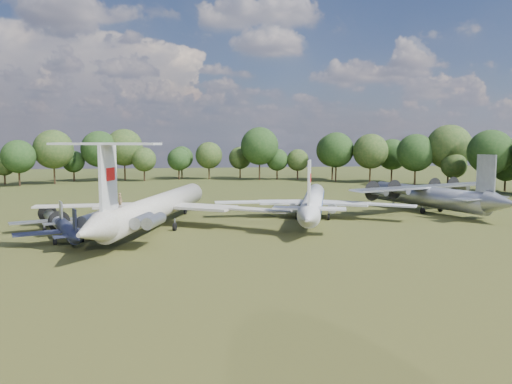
{
  "coord_description": "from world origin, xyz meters",
  "views": [
    {
      "loc": [
        -0.8,
        -76.84,
        13.12
      ],
      "look_at": [
        10.0,
        -1.84,
        5.0
      ],
      "focal_mm": 35.0,
      "sensor_mm": 36.0,
      "label": 1
    }
  ],
  "objects": [
    {
      "name": "small_prop_northwest",
      "position": [
        -19.29,
        -2.82,
        1.19
      ],
      "size": [
        17.28,
        19.61,
        2.39
      ],
      "primitive_type": null,
      "rotation": [
        0.0,
        0.0,
        0.39
      ],
      "color": "#A4A6AC",
      "rests_on": "ground"
    },
    {
      "name": "ground",
      "position": [
        0.0,
        0.0,
        0.0
      ],
      "size": [
        300.0,
        300.0,
        0.0
      ],
      "primitive_type": "plane",
      "color": "#233B13",
      "rests_on": "ground"
    },
    {
      "name": "an12_transport",
      "position": [
        42.34,
        6.48,
        2.31
      ],
      "size": [
        41.59,
        43.79,
        4.62
      ],
      "primitive_type": null,
      "rotation": [
        0.0,
        0.0,
        0.35
      ],
      "color": "#989B9F",
      "rests_on": "ground"
    },
    {
      "name": "il62_airliner",
      "position": [
        -4.53,
        -2.88,
        2.48
      ],
      "size": [
        51.58,
        59.5,
        4.96
      ],
      "primitive_type": null,
      "rotation": [
        0.0,
        0.0,
        -0.29
      ],
      "color": "silver",
      "rests_on": "ground"
    },
    {
      "name": "person_on_il62",
      "position": [
        -8.44,
        -16.21,
        5.84
      ],
      "size": [
        0.76,
        0.73,
        1.75
      ],
      "primitive_type": "imported",
      "rotation": [
        0.0,
        0.0,
        2.44
      ],
      "color": "#906D49",
      "rests_on": "il62_airliner"
    },
    {
      "name": "tu104_jet",
      "position": [
        20.04,
        2.12,
        2.18
      ],
      "size": [
        43.84,
        51.11,
        4.35
      ],
      "primitive_type": null,
      "rotation": [
        0.0,
        0.0,
        -0.29
      ],
      "color": "silver",
      "rests_on": "ground"
    },
    {
      "name": "small_prop_west",
      "position": [
        -15.45,
        -12.25,
        1.26
      ],
      "size": [
        17.93,
        20.57,
        2.52
      ],
      "primitive_type": null,
      "rotation": [
        0.0,
        0.0,
        0.37
      ],
      "color": "black",
      "rests_on": "ground"
    }
  ]
}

